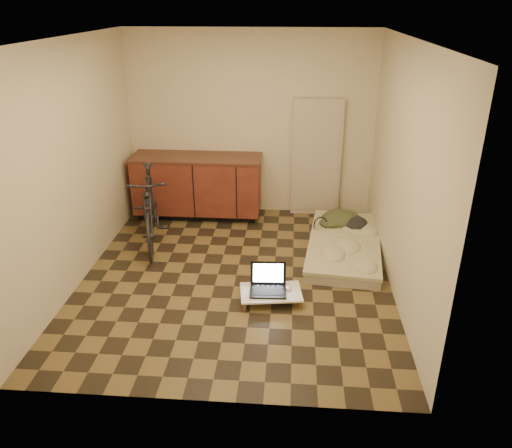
# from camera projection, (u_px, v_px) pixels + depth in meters

# --- Properties ---
(room_shell) EXTENTS (3.50, 4.00, 2.60)m
(room_shell) POSITION_uv_depth(u_px,v_px,m) (234.00, 169.00, 5.28)
(room_shell) COLOR brown
(room_shell) RESTS_ON ground
(cabinets) EXTENTS (1.84, 0.62, 0.91)m
(cabinets) POSITION_uv_depth(u_px,v_px,m) (198.00, 186.00, 7.22)
(cabinets) COLOR black
(cabinets) RESTS_ON ground
(appliance_panel) EXTENTS (0.70, 0.10, 1.70)m
(appliance_panel) POSITION_uv_depth(u_px,v_px,m) (316.00, 158.00, 7.16)
(appliance_panel) COLOR #C5B39C
(appliance_panel) RESTS_ON ground
(bicycle) EXTENTS (0.89, 1.76, 1.10)m
(bicycle) POSITION_uv_depth(u_px,v_px,m) (150.00, 203.00, 6.38)
(bicycle) COLOR black
(bicycle) RESTS_ON ground
(futon) EXTENTS (1.08, 1.92, 0.16)m
(futon) POSITION_uv_depth(u_px,v_px,m) (344.00, 245.00, 6.34)
(futon) COLOR #B5A691
(futon) RESTS_ON ground
(clothing_pile) EXTENTS (0.62, 0.53, 0.23)m
(clothing_pile) POSITION_uv_depth(u_px,v_px,m) (345.00, 215.00, 6.73)
(clothing_pile) COLOR #3A4025
(clothing_pile) RESTS_ON futon
(headphones) EXTENTS (0.27, 0.25, 0.14)m
(headphones) POSITION_uv_depth(u_px,v_px,m) (321.00, 223.00, 6.60)
(headphones) COLOR black
(headphones) RESTS_ON futon
(lap_desk) EXTENTS (0.70, 0.50, 0.11)m
(lap_desk) POSITION_uv_depth(u_px,v_px,m) (271.00, 293.00, 5.30)
(lap_desk) COLOR brown
(lap_desk) RESTS_ON ground
(laptop) EXTENTS (0.40, 0.36, 0.26)m
(laptop) POSITION_uv_depth(u_px,v_px,m) (268.00, 285.00, 5.31)
(laptop) COLOR black
(laptop) RESTS_ON lap_desk
(mouse) EXTENTS (0.08, 0.10, 0.03)m
(mouse) POSITION_uv_depth(u_px,v_px,m) (289.00, 288.00, 5.32)
(mouse) COLOR silver
(mouse) RESTS_ON lap_desk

